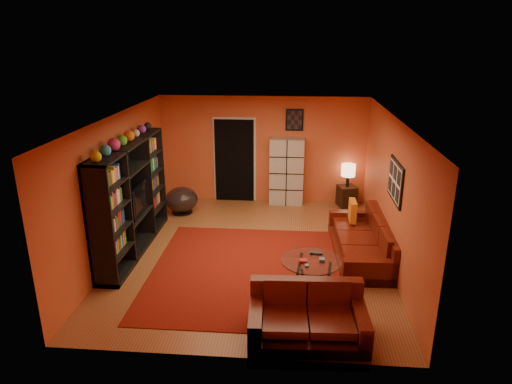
# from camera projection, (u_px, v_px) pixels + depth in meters

# --- Properties ---
(floor) EXTENTS (6.00, 6.00, 0.00)m
(floor) POSITION_uv_depth(u_px,v_px,m) (252.00, 253.00, 8.72)
(floor) COLOR brown
(floor) RESTS_ON ground
(ceiling) EXTENTS (6.00, 6.00, 0.00)m
(ceiling) POSITION_uv_depth(u_px,v_px,m) (252.00, 117.00, 7.88)
(ceiling) COLOR white
(ceiling) RESTS_ON wall_back
(wall_back) EXTENTS (6.00, 0.00, 6.00)m
(wall_back) POSITION_uv_depth(u_px,v_px,m) (263.00, 150.00, 11.13)
(wall_back) COLOR #C9512C
(wall_back) RESTS_ON floor
(wall_front) EXTENTS (6.00, 0.00, 6.00)m
(wall_front) POSITION_uv_depth(u_px,v_px,m) (229.00, 268.00, 5.47)
(wall_front) COLOR #C9512C
(wall_front) RESTS_ON floor
(wall_left) EXTENTS (0.00, 6.00, 6.00)m
(wall_left) POSITION_uv_depth(u_px,v_px,m) (118.00, 185.00, 8.49)
(wall_left) COLOR #C9512C
(wall_left) RESTS_ON floor
(wall_right) EXTENTS (0.00, 6.00, 6.00)m
(wall_right) POSITION_uv_depth(u_px,v_px,m) (392.00, 192.00, 8.11)
(wall_right) COLOR #C9512C
(wall_right) RESTS_ON floor
(rug) EXTENTS (3.60, 3.60, 0.01)m
(rug) POSITION_uv_depth(u_px,v_px,m) (254.00, 271.00, 8.05)
(rug) COLOR #5C100A
(rug) RESTS_ON floor
(doorway) EXTENTS (0.95, 0.10, 2.04)m
(doorway) POSITION_uv_depth(u_px,v_px,m) (234.00, 161.00, 11.24)
(doorway) COLOR black
(doorway) RESTS_ON floor
(wall_art_right) EXTENTS (0.03, 1.00, 0.70)m
(wall_art_right) POSITION_uv_depth(u_px,v_px,m) (396.00, 181.00, 7.73)
(wall_art_right) COLOR black
(wall_art_right) RESTS_ON wall_right
(wall_art_back) EXTENTS (0.42, 0.03, 0.52)m
(wall_art_back) POSITION_uv_depth(u_px,v_px,m) (295.00, 120.00, 10.81)
(wall_art_back) COLOR black
(wall_art_back) RESTS_ON wall_back
(entertainment_unit) EXTENTS (0.45, 3.00, 2.10)m
(entertainment_unit) POSITION_uv_depth(u_px,v_px,m) (131.00, 198.00, 8.56)
(entertainment_unit) COLOR black
(entertainment_unit) RESTS_ON floor
(tv) EXTENTS (1.01, 0.13, 0.58)m
(tv) POSITION_uv_depth(u_px,v_px,m) (136.00, 199.00, 8.66)
(tv) COLOR black
(tv) RESTS_ON entertainment_unit
(sofa) EXTENTS (1.05, 2.40, 0.85)m
(sofa) POSITION_uv_depth(u_px,v_px,m) (366.00, 242.00, 8.54)
(sofa) COLOR #4A1009
(sofa) RESTS_ON rug
(loveseat) EXTENTS (1.63, 1.02, 0.85)m
(loveseat) POSITION_uv_depth(u_px,v_px,m) (307.00, 316.00, 6.28)
(loveseat) COLOR #4A1009
(loveseat) RESTS_ON rug
(throw_pillow) EXTENTS (0.12, 0.42, 0.42)m
(throw_pillow) POSITION_uv_depth(u_px,v_px,m) (353.00, 211.00, 9.10)
(throw_pillow) COLOR orange
(throw_pillow) RESTS_ON sofa
(coffee_table) EXTENTS (0.99, 0.99, 0.49)m
(coffee_table) POSITION_uv_depth(u_px,v_px,m) (311.00, 263.00, 7.39)
(coffee_table) COLOR silver
(coffee_table) RESTS_ON floor
(storage_cabinet) EXTENTS (0.82, 0.37, 1.63)m
(storage_cabinet) POSITION_uv_depth(u_px,v_px,m) (287.00, 172.00, 11.05)
(storage_cabinet) COLOR #B2AEA4
(storage_cabinet) RESTS_ON floor
(bowl_chair) EXTENTS (0.76, 0.76, 0.61)m
(bowl_chair) POSITION_uv_depth(u_px,v_px,m) (182.00, 200.00, 10.60)
(bowl_chair) COLOR black
(bowl_chair) RESTS_ON floor
(side_table) EXTENTS (0.50, 0.50, 0.50)m
(side_table) POSITION_uv_depth(u_px,v_px,m) (347.00, 196.00, 11.07)
(side_table) COLOR black
(side_table) RESTS_ON floor
(table_lamp) EXTENTS (0.33, 0.33, 0.55)m
(table_lamp) POSITION_uv_depth(u_px,v_px,m) (348.00, 171.00, 10.86)
(table_lamp) COLOR black
(table_lamp) RESTS_ON side_table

